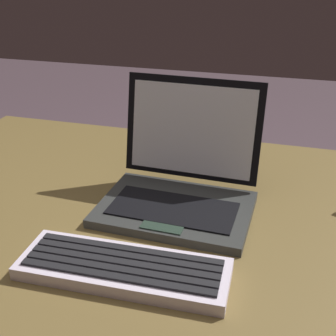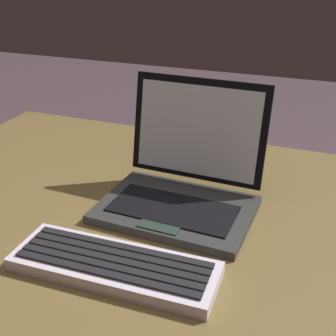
{
  "view_description": "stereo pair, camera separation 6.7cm",
  "coord_description": "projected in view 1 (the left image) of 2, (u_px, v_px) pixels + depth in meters",
  "views": [
    {
      "loc": [
        0.13,
        -0.71,
        1.18
      ],
      "look_at": [
        -0.07,
        -0.02,
        0.82
      ],
      "focal_mm": 47.1,
      "sensor_mm": 36.0,
      "label": 1
    },
    {
      "loc": [
        0.19,
        -0.69,
        1.18
      ],
      "look_at": [
        -0.07,
        -0.02,
        0.82
      ],
      "focal_mm": 47.1,
      "sensor_mm": 36.0,
      "label": 2
    }
  ],
  "objects": [
    {
      "name": "desk",
      "position": [
        205.0,
        253.0,
        0.89
      ],
      "size": [
        1.44,
        0.82,
        0.72
      ],
      "color": "brown",
      "rests_on": "ground"
    },
    {
      "name": "laptop_front",
      "position": [
        181.0,
        182.0,
        0.87
      ],
      "size": [
        0.3,
        0.25,
        0.24
      ],
      "color": "#303230",
      "rests_on": "desk"
    },
    {
      "name": "external_keyboard",
      "position": [
        124.0,
        268.0,
        0.69
      ],
      "size": [
        0.34,
        0.12,
        0.03
      ],
      "color": "silver",
      "rests_on": "desk"
    }
  ]
}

